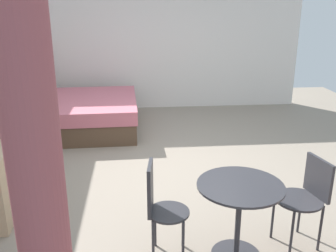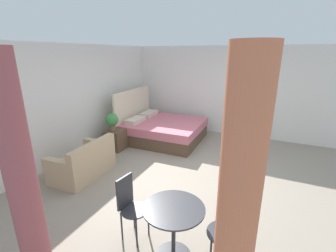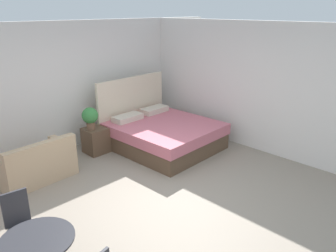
% 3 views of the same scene
% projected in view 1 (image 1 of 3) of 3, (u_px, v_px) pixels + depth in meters
% --- Properties ---
extents(ground_plane, '(9.04, 8.95, 0.02)m').
position_uv_depth(ground_plane, '(168.00, 166.00, 5.19)').
color(ground_plane, gray).
extents(wall_right, '(0.12, 5.95, 2.62)m').
position_uv_depth(wall_right, '(155.00, 44.00, 7.62)').
color(wall_right, silver).
rests_on(wall_right, ground).
extents(bed, '(1.94, 2.14, 1.40)m').
position_uv_depth(bed, '(72.00, 112.00, 6.51)').
color(bed, brown).
rests_on(bed, ground).
extents(nightstand, '(0.48, 0.44, 0.52)m').
position_uv_depth(nightstand, '(6.00, 140.00, 5.39)').
color(nightstand, brown).
rests_on(nightstand, ground).
extents(balcony_table, '(0.73, 0.73, 0.71)m').
position_uv_depth(balcony_table, '(239.00, 207.00, 3.19)').
color(balcony_table, '#2D2D33').
rests_on(balcony_table, ground).
extents(cafe_chair_near_window, '(0.51, 0.51, 0.84)m').
position_uv_depth(cafe_chair_near_window, '(307.00, 193.00, 3.38)').
color(cafe_chair_near_window, '#2D2D33').
rests_on(cafe_chair_near_window, ground).
extents(cafe_chair_near_couch, '(0.40, 0.40, 0.88)m').
position_uv_depth(cafe_chair_near_couch, '(159.00, 203.00, 3.20)').
color(cafe_chair_near_couch, '#2D2D33').
rests_on(cafe_chair_near_couch, ground).
extents(curtain_right, '(0.31, 0.31, 2.48)m').
position_uv_depth(curtain_right, '(36.00, 175.00, 2.09)').
color(curtain_right, '#994C51').
rests_on(curtain_right, ground).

